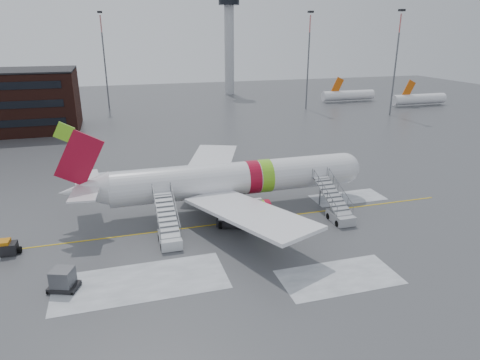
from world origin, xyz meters
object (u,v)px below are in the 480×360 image
object	(u,v)px
airstair_aft	(169,231)
baggage_tractor	(5,248)
airstair_fwd	(337,210)
uld_container	(63,280)
pushback_tug	(230,219)
airliner	(227,180)

from	to	relation	value
airstair_aft	baggage_tractor	bearing A→B (deg)	173.73
airstair_fwd	uld_container	xyz separation A→B (m)	(-27.57, -5.98, -0.22)
pushback_tug	uld_container	bearing A→B (deg)	-154.13
airliner	baggage_tractor	size ratio (longest dim) A/B	12.66
baggage_tractor	airliner	bearing A→B (deg)	12.25
airstair_aft	pushback_tug	size ratio (longest dim) A/B	2.16
airstair_aft	pushback_tug	world-z (taller)	airstair_aft
pushback_tug	baggage_tractor	bearing A→B (deg)	-179.80
airliner	pushback_tug	bearing A→B (deg)	-101.41
airliner	airstair_fwd	bearing A→B (deg)	-31.35
airstair_fwd	airstair_aft	distance (m)	18.40
airstair_fwd	airstair_aft	bearing A→B (deg)	180.00
airliner	airstair_aft	world-z (taller)	airliner
uld_container	baggage_tractor	xyz separation A→B (m)	(-5.72, 7.62, -0.24)
uld_container	baggage_tractor	size ratio (longest dim) A/B	0.95
pushback_tug	uld_container	distance (m)	17.64
airstair_aft	baggage_tractor	world-z (taller)	airstair_aft
airliner	uld_container	distance (m)	21.14
airstair_fwd	baggage_tractor	bearing A→B (deg)	177.19
airliner	pushback_tug	distance (m)	5.57
airstair_aft	uld_container	size ratio (longest dim) A/B	2.92
pushback_tug	uld_container	size ratio (longest dim) A/B	1.35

